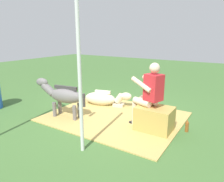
{
  "coord_description": "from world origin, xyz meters",
  "views": [
    {
      "loc": [
        -2.66,
        4.0,
        1.89
      ],
      "look_at": [
        -0.0,
        -0.19,
        0.55
      ],
      "focal_mm": 33.47,
      "sensor_mm": 36.0,
      "label": 1
    }
  ],
  "objects_px": {
    "person_seated": "(149,93)",
    "pony_lying": "(103,99)",
    "pony_standing": "(63,95)",
    "tent_pole_left": "(80,82)",
    "hay_bale": "(154,119)",
    "soda_bottle": "(187,126)"
  },
  "relations": [
    {
      "from": "pony_standing",
      "to": "soda_bottle",
      "type": "relative_size",
      "value": 5.25
    },
    {
      "from": "hay_bale",
      "to": "soda_bottle",
      "type": "relative_size",
      "value": 2.77
    },
    {
      "from": "person_seated",
      "to": "pony_standing",
      "type": "bearing_deg",
      "value": 14.06
    },
    {
      "from": "pony_standing",
      "to": "pony_lying",
      "type": "xyz_separation_m",
      "value": [
        -0.31,
        -1.2,
        -0.34
      ]
    },
    {
      "from": "tent_pole_left",
      "to": "pony_standing",
      "type": "bearing_deg",
      "value": -34.31
    },
    {
      "from": "hay_bale",
      "to": "tent_pole_left",
      "type": "relative_size",
      "value": 0.3
    },
    {
      "from": "person_seated",
      "to": "pony_standing",
      "type": "relative_size",
      "value": 1.03
    },
    {
      "from": "hay_bale",
      "to": "person_seated",
      "type": "distance_m",
      "value": 0.54
    },
    {
      "from": "soda_bottle",
      "to": "tent_pole_left",
      "type": "xyz_separation_m",
      "value": [
        1.32,
        1.66,
        1.06
      ]
    },
    {
      "from": "hay_bale",
      "to": "tent_pole_left",
      "type": "bearing_deg",
      "value": 61.46
    },
    {
      "from": "person_seated",
      "to": "tent_pole_left",
      "type": "xyz_separation_m",
      "value": [
        0.58,
        1.39,
        0.41
      ]
    },
    {
      "from": "person_seated",
      "to": "tent_pole_left",
      "type": "bearing_deg",
      "value": 67.49
    },
    {
      "from": "hay_bale",
      "to": "tent_pole_left",
      "type": "height_order",
      "value": "tent_pole_left"
    },
    {
      "from": "soda_bottle",
      "to": "hay_bale",
      "type": "bearing_deg",
      "value": 27.69
    },
    {
      "from": "pony_standing",
      "to": "tent_pole_left",
      "type": "xyz_separation_m",
      "value": [
        -1.34,
        0.91,
        0.65
      ]
    },
    {
      "from": "pony_standing",
      "to": "tent_pole_left",
      "type": "relative_size",
      "value": 0.57
    },
    {
      "from": "person_seated",
      "to": "pony_lying",
      "type": "xyz_separation_m",
      "value": [
        1.6,
        -0.72,
        -0.58
      ]
    },
    {
      "from": "person_seated",
      "to": "tent_pole_left",
      "type": "height_order",
      "value": "tent_pole_left"
    },
    {
      "from": "pony_standing",
      "to": "pony_lying",
      "type": "height_order",
      "value": "pony_standing"
    },
    {
      "from": "pony_standing",
      "to": "pony_lying",
      "type": "relative_size",
      "value": 0.99
    },
    {
      "from": "hay_bale",
      "to": "pony_standing",
      "type": "bearing_deg",
      "value": 12.05
    },
    {
      "from": "pony_standing",
      "to": "soda_bottle",
      "type": "xyz_separation_m",
      "value": [
        -2.66,
        -0.75,
        -0.41
      ]
    }
  ]
}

